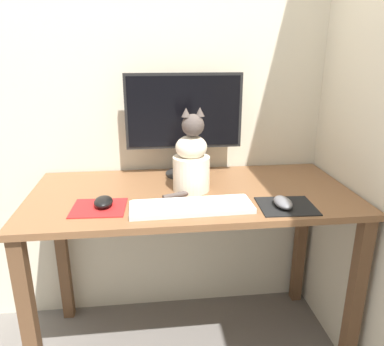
{
  "coord_description": "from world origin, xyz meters",
  "views": [
    {
      "loc": [
        -0.16,
        -1.39,
        1.31
      ],
      "look_at": [
        -0.01,
        -0.08,
        0.86
      ],
      "focal_mm": 35.0,
      "sensor_mm": 36.0,
      "label": 1
    }
  ],
  "objects": [
    {
      "name": "cat",
      "position": [
        0.0,
        0.01,
        0.88
      ],
      "size": [
        0.2,
        0.19,
        0.34
      ],
      "rotation": [
        0.0,
        0.0,
        0.04
      ],
      "color": "beige",
      "rests_on": "desk"
    },
    {
      "name": "mousepad_right",
      "position": [
        0.32,
        -0.19,
        0.76
      ],
      "size": [
        0.21,
        0.19,
        0.0
      ],
      "rotation": [
        0.0,
        0.0,
        -0.05
      ],
      "color": "black",
      "rests_on": "desk"
    },
    {
      "name": "computer_mouse_right",
      "position": [
        0.31,
        -0.2,
        0.78
      ],
      "size": [
        0.06,
        0.11,
        0.03
      ],
      "color": "slate",
      "rests_on": "mousepad_right"
    },
    {
      "name": "monitor",
      "position": [
        -0.01,
        0.21,
        1.02
      ],
      "size": [
        0.51,
        0.17,
        0.45
      ],
      "color": "black",
      "rests_on": "desk"
    },
    {
      "name": "mousepad_left",
      "position": [
        -0.35,
        -0.13,
        0.76
      ],
      "size": [
        0.2,
        0.18,
        0.0
      ],
      "rotation": [
        0.0,
        0.0,
        -0.05
      ],
      "color": "red",
      "rests_on": "desk"
    },
    {
      "name": "wall_back",
      "position": [
        0.0,
        0.34,
        1.25
      ],
      "size": [
        7.0,
        0.04,
        2.5
      ],
      "color": "beige",
      "rests_on": "ground_plane"
    },
    {
      "name": "desk",
      "position": [
        0.0,
        0.0,
        0.64
      ],
      "size": [
        1.29,
        0.61,
        0.76
      ],
      "color": "brown",
      "rests_on": "ground_plane"
    },
    {
      "name": "wall_side_right",
      "position": [
        0.67,
        0.0,
        1.25
      ],
      "size": [
        0.04,
        7.0,
        2.5
      ],
      "rotation": [
        0.0,
        0.0,
        1.57
      ],
      "color": "beige",
      "rests_on": "ground_plane"
    },
    {
      "name": "computer_mouse_left",
      "position": [
        -0.33,
        -0.12,
        0.78
      ],
      "size": [
        0.07,
        0.1,
        0.03
      ],
      "color": "black",
      "rests_on": "mousepad_left"
    },
    {
      "name": "keyboard",
      "position": [
        -0.02,
        -0.18,
        0.77
      ],
      "size": [
        0.44,
        0.15,
        0.02
      ],
      "rotation": [
        0.0,
        0.0,
        0.03
      ],
      "color": "silver",
      "rests_on": "desk"
    },
    {
      "name": "ground_plane",
      "position": [
        0.0,
        0.0,
        0.0
      ],
      "size": [
        12.0,
        12.0,
        0.0
      ],
      "primitive_type": "plane",
      "color": "slate"
    }
  ]
}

